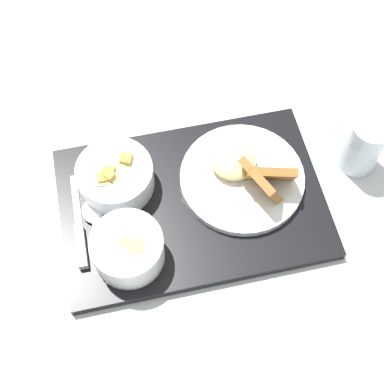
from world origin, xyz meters
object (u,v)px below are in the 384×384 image
spoon (95,223)px  bowl_soup (128,248)px  bowl_salad (115,176)px  glass_water (363,147)px  plate_main (245,175)px  knife (80,238)px

spoon → bowl_soup: bearing=-149.2°
bowl_salad → bowl_soup: (-0.02, -0.13, 0.00)m
bowl_soup → spoon: bearing=116.7°
bowl_salad → spoon: (-0.06, -0.06, -0.02)m
bowl_salad → bowl_soup: size_ratio=1.12×
bowl_soup → spoon: (-0.04, 0.07, -0.03)m
bowl_salad → glass_water: 0.43m
plate_main → spoon: plate_main is taller
plate_main → knife: size_ratio=1.23×
plate_main → glass_water: 0.21m
bowl_soup → glass_water: 0.44m
bowl_soup → plate_main: (0.23, 0.06, -0.02)m
bowl_salad → glass_water: bearing=-13.3°
knife → glass_water: (0.50, -0.02, 0.02)m
bowl_salad → glass_water: glass_water is taller
bowl_soup → knife: bearing=140.1°
bowl_soup → knife: size_ratio=0.66×
bowl_salad → spoon: bearing=-133.6°
bowl_soup → plate_main: bearing=15.9°
spoon → glass_water: size_ratio=1.37×
bowl_salad → bowl_soup: bearing=-98.6°
knife → spoon: same height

